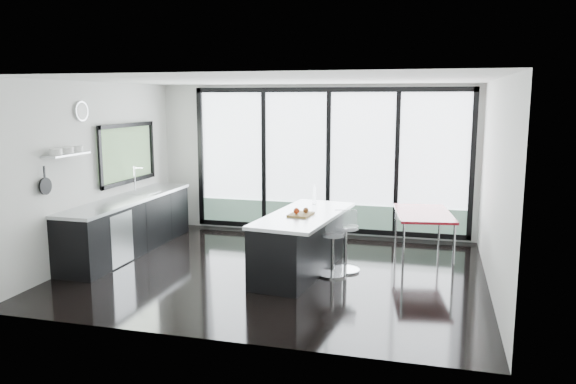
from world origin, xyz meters
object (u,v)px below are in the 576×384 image
(bar_stool_far, at_px, (345,248))
(red_table, at_px, (423,236))
(island, at_px, (300,242))
(bar_stool_near, at_px, (333,254))

(bar_stool_far, bearing_deg, red_table, 30.54)
(island, relative_size, bar_stool_near, 3.56)
(island, xyz_separation_m, red_table, (1.73, 1.13, -0.07))
(bar_stool_far, relative_size, red_table, 0.48)
(island, bearing_deg, red_table, 33.26)
(bar_stool_far, distance_m, red_table, 1.41)
(island, xyz_separation_m, bar_stool_near, (0.50, -0.03, -0.13))
(bar_stool_near, bearing_deg, bar_stool_far, 44.37)
(bar_stool_far, bearing_deg, bar_stool_near, -127.63)
(island, bearing_deg, bar_stool_far, 19.88)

